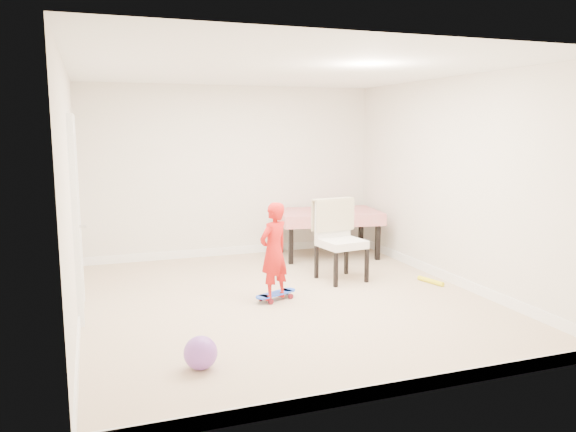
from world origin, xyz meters
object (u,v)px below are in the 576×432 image
object	(u,v)px
dining_chair	(342,241)
child	(274,254)
balloon	(201,353)
dining_table	(328,233)
skateboard	(276,296)

from	to	relation	value
dining_chair	child	xyz separation A→B (m)	(-1.11, -0.57, 0.03)
child	balloon	world-z (taller)	child
dining_chair	child	world-z (taller)	child
dining_table	balloon	distance (m)	4.33
skateboard	child	bearing A→B (deg)	-151.03
skateboard	child	world-z (taller)	child
child	dining_chair	bearing A→B (deg)	177.93
dining_chair	child	size ratio (longest dim) A/B	0.95
balloon	dining_chair	bearing A→B (deg)	43.09
balloon	child	bearing A→B (deg)	53.38
child	balloon	size ratio (longest dim) A/B	3.98
skateboard	balloon	bearing A→B (deg)	-150.03
dining_chair	child	distance (m)	1.25
dining_table	skateboard	bearing A→B (deg)	-120.17
dining_table	dining_chair	world-z (taller)	dining_chair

